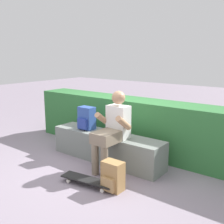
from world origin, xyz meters
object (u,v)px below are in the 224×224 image
object	(u,v)px
backpack_on_bench	(86,119)
backpack_on_ground	(113,176)
skateboard_near_person	(88,180)
bench_main	(107,147)
person_skater	(113,128)

from	to	relation	value
backpack_on_bench	backpack_on_ground	size ratio (longest dim) A/B	1.00
skateboard_near_person	backpack_on_ground	world-z (taller)	backpack_on_ground
bench_main	backpack_on_bench	size ratio (longest dim) A/B	5.17
backpack_on_bench	backpack_on_ground	distance (m)	1.46
person_skater	skateboard_near_person	size ratio (longest dim) A/B	1.50
bench_main	backpack_on_ground	xyz separation A→B (m)	(0.71, -0.76, -0.05)
bench_main	backpack_on_ground	distance (m)	1.04
person_skater	skateboard_near_person	xyz separation A→B (m)	(0.06, -0.64, -0.60)
bench_main	skateboard_near_person	xyz separation A→B (m)	(0.36, -0.86, -0.16)
person_skater	backpack_on_ground	size ratio (longest dim) A/B	3.07
bench_main	backpack_on_ground	world-z (taller)	bench_main
bench_main	skateboard_near_person	bearing A→B (deg)	-67.46
backpack_on_ground	backpack_on_bench	bearing A→B (deg)	147.15
person_skater	backpack_on_ground	distance (m)	0.83
bench_main	backpack_on_bench	xyz separation A→B (m)	(-0.45, -0.01, 0.43)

